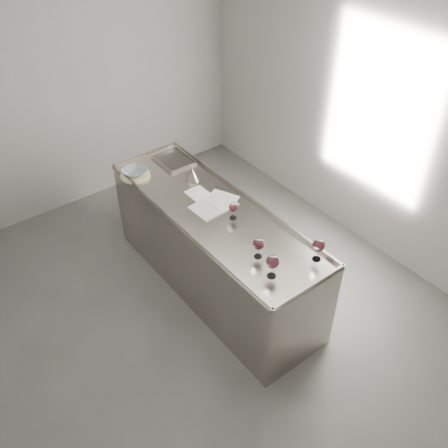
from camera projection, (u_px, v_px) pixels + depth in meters
room_shell at (183, 206)px, 3.73m from camera, size 4.54×5.04×2.84m
counter at (215, 250)px, 4.73m from camera, size 0.77×2.42×0.97m
wine_glass_left at (273, 262)px, 3.72m from camera, size 0.10×0.10×0.20m
wine_glass_middle at (259, 244)px, 3.89m from camera, size 0.09×0.09×0.18m
wine_glass_right at (319, 246)px, 3.86m from camera, size 0.10×0.10×0.20m
wine_glass_small at (233, 208)px, 4.29m from camera, size 0.08×0.08×0.16m
notebook at (214, 206)px, 4.49m from camera, size 0.40×0.29×0.02m
loose_paper_top at (223, 198)px, 4.59m from camera, size 0.29×0.33×0.00m
loose_paper_under at (200, 195)px, 4.63m from camera, size 0.19×0.27×0.00m
trivet at (135, 175)px, 4.87m from camera, size 0.35×0.35×0.02m
ceramic_bowl at (135, 172)px, 4.84m from camera, size 0.27×0.27×0.06m
wine_funnel at (192, 175)px, 4.77m from camera, size 0.14×0.14×0.20m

